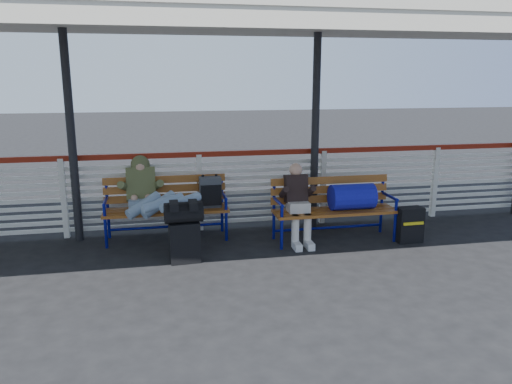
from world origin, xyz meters
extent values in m
plane|color=black|center=(0.00, 0.00, 0.00)|extent=(60.00, 60.00, 0.00)
cube|color=silver|center=(0.00, 1.90, 0.60)|extent=(12.00, 0.04, 1.04)
cube|color=maroon|center=(0.00, 1.90, 1.20)|extent=(12.00, 0.06, 0.08)
cube|color=silver|center=(0.00, 0.90, 3.08)|extent=(12.60, 3.60, 0.16)
cube|color=silver|center=(0.00, -0.85, 2.95)|extent=(12.60, 0.06, 0.30)
cylinder|color=black|center=(-1.80, 1.75, 1.50)|extent=(0.12, 0.12, 3.00)
cylinder|color=black|center=(1.80, 1.75, 1.50)|extent=(0.12, 0.12, 3.00)
cube|color=black|center=(-0.32, 0.54, 0.27)|extent=(0.40, 0.26, 0.53)
cylinder|color=black|center=(-0.32, 0.54, 0.67)|extent=(0.50, 0.30, 0.27)
cube|color=#A1651F|center=(-0.52, 1.49, 0.45)|extent=(1.80, 0.50, 0.04)
cube|color=#A1651F|center=(-0.52, 1.75, 0.72)|extent=(1.80, 0.10, 0.40)
cylinder|color=navy|center=(-1.37, 1.29, 0.23)|extent=(0.04, 0.04, 0.45)
cylinder|color=navy|center=(0.33, 1.29, 0.23)|extent=(0.04, 0.04, 0.45)
cylinder|color=navy|center=(-1.37, 1.76, 0.45)|extent=(0.04, 0.04, 0.90)
cylinder|color=navy|center=(0.33, 1.76, 0.45)|extent=(0.04, 0.04, 0.90)
cube|color=#484B50|center=(0.13, 1.51, 0.69)|extent=(0.32, 0.20, 0.45)
cube|color=#A1651F|center=(1.88, 0.96, 0.45)|extent=(1.80, 0.50, 0.04)
cube|color=#A1651F|center=(1.88, 1.22, 0.72)|extent=(1.80, 0.10, 0.40)
cylinder|color=navy|center=(1.03, 0.76, 0.23)|extent=(0.04, 0.04, 0.45)
cylinder|color=navy|center=(2.73, 0.76, 0.23)|extent=(0.04, 0.04, 0.45)
cylinder|color=navy|center=(1.03, 1.23, 0.45)|extent=(0.04, 0.04, 0.90)
cylinder|color=navy|center=(2.73, 1.23, 0.45)|extent=(0.04, 0.04, 0.90)
cylinder|color=#0E1086|center=(2.13, 0.96, 0.66)|extent=(0.64, 0.37, 0.37)
cube|color=#90A8C2|center=(-0.87, 1.54, 0.54)|extent=(0.36, 0.26, 0.18)
cube|color=#4B552D|center=(-0.87, 1.74, 0.80)|extent=(0.42, 0.38, 0.53)
sphere|color=#4B552D|center=(-0.87, 1.84, 1.08)|extent=(0.28, 0.28, 0.28)
sphere|color=tan|center=(-0.87, 1.80, 1.07)|extent=(0.21, 0.21, 0.21)
cube|color=black|center=(-0.44, 0.48, 0.77)|extent=(0.11, 0.27, 0.10)
cube|color=black|center=(-0.20, 0.48, 0.77)|extent=(0.11, 0.27, 0.10)
cube|color=beige|center=(1.33, 0.99, 0.53)|extent=(0.30, 0.24, 0.16)
cube|color=black|center=(1.33, 1.13, 0.78)|extent=(0.32, 0.23, 0.42)
sphere|color=tan|center=(1.33, 1.15, 1.05)|extent=(0.19, 0.19, 0.19)
cylinder|color=beige|center=(1.24, 0.81, 0.24)|extent=(0.11, 0.11, 0.46)
cylinder|color=beige|center=(1.42, 0.81, 0.24)|extent=(0.11, 0.11, 0.46)
cube|color=silver|center=(1.24, 0.71, 0.05)|extent=(0.10, 0.24, 0.10)
cube|color=silver|center=(1.42, 0.71, 0.05)|extent=(0.10, 0.24, 0.10)
cube|color=black|center=(2.93, 0.71, 0.26)|extent=(0.38, 0.22, 0.52)
cube|color=gold|center=(2.93, 0.59, 0.31)|extent=(0.31, 0.03, 0.04)
camera|label=1|loc=(-0.63, -5.66, 2.35)|focal=35.00mm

